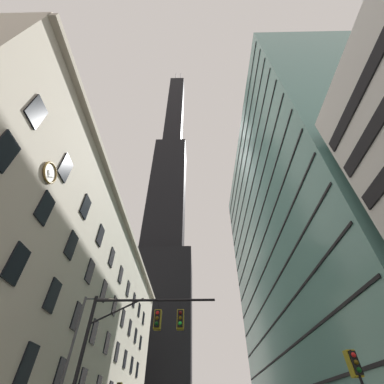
{
  "coord_description": "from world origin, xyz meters",
  "views": [
    {
      "loc": [
        -0.39,
        -10.51,
        1.29
      ],
      "look_at": [
        -0.81,
        14.74,
        24.59
      ],
      "focal_mm": 23.48,
      "sensor_mm": 36.0,
      "label": 1
    }
  ],
  "objects": [
    {
      "name": "station_building",
      "position": [
        -17.24,
        23.03,
        12.05
      ],
      "size": [
        13.17,
        58.06,
        24.14
      ],
      "color": "beige",
      "rests_on": "ground"
    },
    {
      "name": "dark_skyscraper",
      "position": [
        -13.4,
        78.07,
        67.02
      ],
      "size": [
        22.8,
        22.8,
        221.03
      ],
      "color": "black",
      "rests_on": "ground"
    },
    {
      "name": "glass_office_midrise",
      "position": [
        20.1,
        29.8,
        27.76
      ],
      "size": [
        18.3,
        51.56,
        55.52
      ],
      "color": "slate",
      "rests_on": "ground"
    },
    {
      "name": "traffic_signal_mast",
      "position": [
        -3.64,
        5.04,
        4.98
      ],
      "size": [
        7.4,
        0.63,
        6.85
      ],
      "color": "black",
      "rests_on": "sidewalk_left"
    },
    {
      "name": "traffic_light_near_right",
      "position": [
        6.72,
        3.22,
        3.07
      ],
      "size": [
        0.4,
        0.63,
        3.66
      ],
      "color": "black",
      "rests_on": "sidewalk_right"
    },
    {
      "name": "street_lamppost",
      "position": [
        -8.61,
        9.1,
        5.06
      ],
      "size": [
        2.39,
        0.32,
        8.32
      ],
      "color": "#47474C",
      "rests_on": "sidewalk_left"
    }
  ]
}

